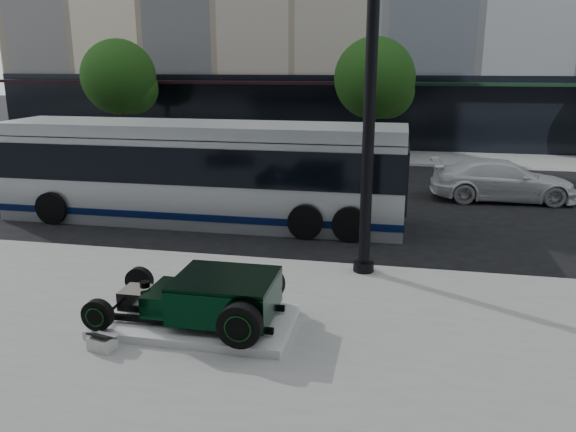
% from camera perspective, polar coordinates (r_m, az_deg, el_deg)
% --- Properties ---
extents(ground, '(120.00, 120.00, 0.00)m').
position_cam_1_polar(ground, '(15.23, 1.90, -2.38)').
color(ground, black).
rests_on(ground, ground).
extents(sidewalk_far, '(70.00, 4.00, 0.12)m').
position_cam_1_polar(sidewalk_far, '(28.78, 6.56, 6.09)').
color(sidewalk_far, gray).
rests_on(sidewalk_far, ground).
extents(street_trees, '(29.80, 3.80, 5.70)m').
position_cam_1_polar(street_trees, '(27.43, 9.08, 13.34)').
color(street_trees, black).
rests_on(street_trees, sidewalk_far).
extents(display_plinth, '(3.40, 1.80, 0.15)m').
position_cam_1_polar(display_plinth, '(10.25, -9.24, -10.50)').
color(display_plinth, silver).
rests_on(display_plinth, sidewalk_near).
extents(hot_rod, '(3.22, 2.00, 0.81)m').
position_cam_1_polar(hot_rod, '(9.94, -7.55, -8.10)').
color(hot_rod, black).
rests_on(hot_rod, display_plinth).
extents(info_plaque, '(0.46, 0.38, 0.31)m').
position_cam_1_polar(info_plaque, '(9.81, -18.36, -12.05)').
color(info_plaque, silver).
rests_on(info_plaque, sidewalk_near).
extents(lamppost, '(0.46, 0.46, 8.36)m').
position_cam_1_polar(lamppost, '(11.94, 8.33, 12.08)').
color(lamppost, black).
rests_on(lamppost, sidewalk_near).
extents(transit_bus, '(12.12, 2.88, 2.92)m').
position_cam_1_polar(transit_bus, '(16.99, -8.80, 4.49)').
color(transit_bus, '#B1B7BB').
rests_on(transit_bus, ground).
extents(white_sedan, '(4.92, 2.21, 1.40)m').
position_cam_1_polar(white_sedan, '(20.79, 20.94, 3.41)').
color(white_sedan, white).
rests_on(white_sedan, ground).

